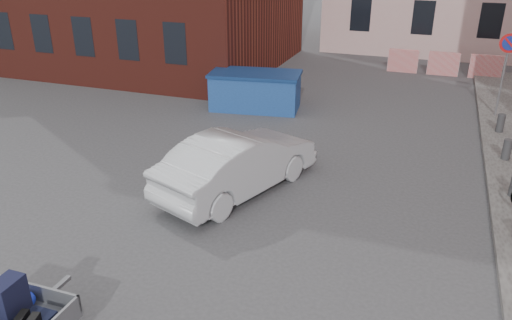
% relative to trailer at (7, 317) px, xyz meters
% --- Properties ---
extents(ground, '(120.00, 120.00, 0.00)m').
position_rel_trailer_xyz_m(ground, '(1.12, 4.05, -0.61)').
color(ground, '#38383A').
rests_on(ground, ground).
extents(no_parking_sign, '(0.60, 0.09, 2.65)m').
position_rel_trailer_xyz_m(no_parking_sign, '(7.12, 13.53, 1.41)').
color(no_parking_sign, gray).
rests_on(no_parking_sign, sidewalk).
extents(barriers, '(4.70, 0.18, 1.00)m').
position_rel_trailer_xyz_m(barriers, '(5.32, 19.05, -0.11)').
color(barriers, red).
rests_on(barriers, ground).
extents(trailer, '(1.62, 1.81, 1.20)m').
position_rel_trailer_xyz_m(trailer, '(0.00, 0.00, 0.00)').
color(trailer, black).
rests_on(trailer, ground).
extents(dumpster, '(3.27, 2.03, 1.29)m').
position_rel_trailer_xyz_m(dumpster, '(-0.69, 11.77, 0.04)').
color(dumpster, '#204B9B').
rests_on(dumpster, ground).
extents(silver_car, '(2.87, 4.55, 1.42)m').
position_rel_trailer_xyz_m(silver_car, '(1.11, 5.79, 0.10)').
color(silver_car, silver).
rests_on(silver_car, ground).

